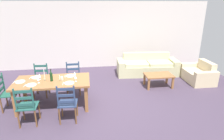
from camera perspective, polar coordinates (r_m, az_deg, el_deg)
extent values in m
cube|color=#46394C|center=(5.39, -3.40, -9.95)|extent=(9.60, 9.60, 0.02)
cube|color=silver|center=(8.10, -5.41, 10.23)|extent=(9.60, 0.16, 2.70)
cube|color=#986238|center=(5.15, -17.40, -3.24)|extent=(1.90, 0.96, 0.05)
cube|color=#986238|center=(5.19, -27.02, -8.94)|extent=(0.08, 0.08, 0.70)
cube|color=#986238|center=(4.88, -7.69, -8.63)|extent=(0.08, 0.08, 0.70)
cube|color=#986238|center=(5.84, -24.72, -5.47)|extent=(0.08, 0.08, 0.70)
cube|color=#986238|center=(5.56, -7.73, -4.97)|extent=(0.08, 0.08, 0.70)
cube|color=#245850|center=(4.74, -23.80, -9.81)|extent=(0.42, 0.40, 0.03)
cylinder|color=brown|center=(5.05, -24.93, -11.16)|extent=(0.04, 0.04, 0.43)
cylinder|color=brown|center=(4.95, -20.89, -11.20)|extent=(0.04, 0.04, 0.43)
cylinder|color=brown|center=(4.77, -26.09, -13.19)|extent=(0.04, 0.04, 0.43)
cylinder|color=brown|center=(4.66, -21.79, -13.30)|extent=(0.04, 0.04, 0.43)
cylinder|color=#245850|center=(4.54, -27.01, -7.90)|extent=(0.04, 0.04, 0.50)
cylinder|color=#245850|center=(4.43, -22.59, -7.89)|extent=(0.04, 0.04, 0.50)
cube|color=#245850|center=(4.54, -24.59, -9.37)|extent=(0.38, 0.02, 0.06)
cube|color=#245850|center=(4.47, -24.86, -7.67)|extent=(0.38, 0.02, 0.06)
cube|color=#245850|center=(4.41, -25.13, -5.93)|extent=(0.38, 0.02, 0.06)
cube|color=navy|center=(4.57, -13.03, -9.64)|extent=(0.44, 0.42, 0.03)
cylinder|color=brown|center=(4.86, -14.70, -11.05)|extent=(0.04, 0.04, 0.43)
cylinder|color=brown|center=(4.81, -10.39, -11.04)|extent=(0.04, 0.04, 0.43)
cylinder|color=brown|center=(4.58, -15.38, -13.19)|extent=(0.04, 0.04, 0.43)
cylinder|color=brown|center=(4.52, -10.78, -13.22)|extent=(0.04, 0.04, 0.43)
cylinder|color=navy|center=(4.34, -15.96, -7.68)|extent=(0.04, 0.04, 0.50)
cylinder|color=navy|center=(4.28, -11.19, -7.65)|extent=(0.04, 0.04, 0.50)
cube|color=navy|center=(4.36, -13.46, -9.19)|extent=(0.38, 0.04, 0.06)
cube|color=navy|center=(4.30, -13.61, -7.43)|extent=(0.38, 0.04, 0.06)
cube|color=navy|center=(4.23, -13.77, -5.62)|extent=(0.38, 0.04, 0.06)
cube|color=#21524D|center=(5.97, -20.53, -3.34)|extent=(0.45, 0.43, 0.03)
cylinder|color=brown|center=(5.86, -19.03, -6.04)|extent=(0.04, 0.04, 0.43)
cylinder|color=brown|center=(5.97, -22.38, -6.01)|extent=(0.04, 0.04, 0.43)
cylinder|color=brown|center=(6.16, -18.25, -4.70)|extent=(0.04, 0.04, 0.43)
cylinder|color=brown|center=(6.26, -21.44, -4.69)|extent=(0.04, 0.04, 0.43)
cylinder|color=#21524D|center=(5.98, -18.74, -0.38)|extent=(0.04, 0.04, 0.50)
cylinder|color=#21524D|center=(6.09, -22.01, -0.45)|extent=(0.04, 0.04, 0.50)
cube|color=#21524D|center=(6.07, -20.24, -1.57)|extent=(0.38, 0.05, 0.06)
cube|color=#21524D|center=(6.03, -20.41, -0.24)|extent=(0.38, 0.05, 0.06)
cube|color=#21524D|center=(5.98, -20.58, 1.12)|extent=(0.38, 0.05, 0.06)
cube|color=navy|center=(5.85, -11.45, -2.89)|extent=(0.43, 0.41, 0.03)
cylinder|color=brown|center=(5.78, -9.57, -5.55)|extent=(0.04, 0.04, 0.43)
cylinder|color=brown|center=(5.80, -13.14, -5.71)|extent=(0.04, 0.04, 0.43)
cylinder|color=brown|center=(6.09, -9.56, -4.21)|extent=(0.04, 0.04, 0.43)
cylinder|color=brown|center=(6.11, -12.95, -4.37)|extent=(0.04, 0.04, 0.43)
cylinder|color=navy|center=(5.91, -9.83, 0.17)|extent=(0.04, 0.04, 0.50)
cylinder|color=navy|center=(5.93, -13.30, -0.01)|extent=(0.04, 0.04, 0.50)
cube|color=navy|center=(5.96, -11.48, -1.10)|extent=(0.38, 0.03, 0.06)
cube|color=navy|center=(5.91, -11.58, 0.26)|extent=(0.38, 0.03, 0.06)
cube|color=navy|center=(5.87, -11.68, 1.64)|extent=(0.38, 0.03, 0.06)
cube|color=#235D4B|center=(5.55, -28.26, -6.22)|extent=(0.41, 0.43, 0.03)
cylinder|color=brown|center=(5.74, -25.73, -7.51)|extent=(0.04, 0.04, 0.43)
cylinder|color=brown|center=(5.44, -26.75, -9.19)|extent=(0.04, 0.04, 0.43)
cylinder|color=brown|center=(5.86, -28.93, -7.54)|extent=(0.04, 0.04, 0.43)
cylinder|color=brown|center=(5.56, -30.12, -9.18)|extent=(0.04, 0.04, 0.43)
cylinder|color=#235D4B|center=(5.67, -29.74, -3.07)|extent=(0.04, 0.04, 0.50)
cube|color=#235D4B|center=(5.56, -30.13, -5.00)|extent=(0.03, 0.38, 0.06)
cube|color=#235D4B|center=(5.51, -30.39, -3.58)|extent=(0.03, 0.38, 0.06)
cylinder|color=white|center=(5.02, -22.96, -4.13)|extent=(0.24, 0.24, 0.02)
cube|color=silver|center=(5.06, -24.59, -4.23)|extent=(0.03, 0.17, 0.01)
cylinder|color=white|center=(4.85, -12.65, -3.80)|extent=(0.24, 0.24, 0.02)
cube|color=silver|center=(4.87, -14.41, -3.93)|extent=(0.02, 0.17, 0.01)
cylinder|color=white|center=(5.46, -21.68, -2.06)|extent=(0.24, 0.24, 0.02)
cube|color=silver|center=(5.51, -23.19, -2.17)|extent=(0.03, 0.17, 0.01)
cylinder|color=white|center=(5.31, -12.24, -1.69)|extent=(0.24, 0.24, 0.02)
cube|color=silver|center=(5.33, -13.85, -1.82)|extent=(0.03, 0.17, 0.01)
cylinder|color=white|center=(5.33, -25.72, -3.15)|extent=(0.24, 0.24, 0.02)
cube|color=silver|center=(5.39, -27.22, -3.25)|extent=(0.02, 0.17, 0.01)
cylinder|color=#143819|center=(5.07, -17.66, -1.99)|extent=(0.07, 0.07, 0.22)
cylinder|color=#143819|center=(5.02, -17.84, -0.39)|extent=(0.02, 0.02, 0.08)
cylinder|color=black|center=(5.00, -17.89, 0.12)|extent=(0.03, 0.03, 0.02)
cylinder|color=white|center=(5.09, -21.05, -3.59)|extent=(0.06, 0.06, 0.01)
cylinder|color=white|center=(5.08, -21.11, -3.20)|extent=(0.01, 0.01, 0.07)
cone|color=white|center=(5.05, -21.21, -2.39)|extent=(0.06, 0.06, 0.08)
cylinder|color=white|center=(4.94, -10.73, -3.29)|extent=(0.06, 0.06, 0.01)
cylinder|color=white|center=(4.92, -10.76, -2.88)|extent=(0.01, 0.01, 0.07)
cone|color=white|center=(4.90, -10.81, -2.04)|extent=(0.06, 0.06, 0.08)
cylinder|color=white|center=(5.32, -20.70, -2.59)|extent=(0.06, 0.06, 0.01)
cylinder|color=white|center=(5.30, -20.75, -2.21)|extent=(0.01, 0.01, 0.07)
cone|color=white|center=(5.28, -20.84, -1.42)|extent=(0.06, 0.06, 0.08)
cylinder|color=white|center=(5.21, -11.00, -2.10)|extent=(0.06, 0.06, 0.01)
cylinder|color=white|center=(5.19, -11.02, -1.71)|extent=(0.01, 0.01, 0.07)
cone|color=white|center=(5.17, -11.08, -0.91)|extent=(0.06, 0.06, 0.08)
cylinder|color=beige|center=(5.08, -14.71, -2.44)|extent=(0.07, 0.07, 0.09)
cylinder|color=#998C66|center=(5.19, -19.38, -2.76)|extent=(0.05, 0.05, 0.04)
cylinder|color=white|center=(5.14, -19.56, -1.23)|extent=(0.02, 0.02, 0.26)
cylinder|color=#998C66|center=(5.07, -15.30, -2.86)|extent=(0.05, 0.05, 0.04)
cylinder|color=white|center=(5.04, -15.38, -2.04)|extent=(0.02, 0.02, 0.12)
cube|color=beige|center=(7.50, 10.41, 0.16)|extent=(1.85, 0.91, 0.40)
cube|color=beige|center=(7.71, 9.97, 2.30)|extent=(1.81, 0.32, 0.80)
cube|color=beige|center=(7.78, 17.76, 0.95)|extent=(0.29, 0.81, 0.58)
cube|color=beige|center=(7.29, 2.65, 0.65)|extent=(0.29, 0.81, 0.58)
cube|color=beige|center=(7.49, 13.96, 1.99)|extent=(0.90, 0.69, 0.12)
cube|color=beige|center=(7.27, 7.19, 1.89)|extent=(0.90, 0.69, 0.12)
cube|color=#986238|center=(6.42, 13.78, -1.50)|extent=(0.90, 0.56, 0.04)
cube|color=#986238|center=(6.17, 10.90, -4.27)|extent=(0.06, 0.06, 0.38)
cube|color=#986238|center=(6.46, 17.67, -3.77)|extent=(0.06, 0.06, 0.38)
cube|color=#986238|center=(6.57, 9.66, -2.69)|extent=(0.06, 0.06, 0.38)
cube|color=#986238|center=(6.84, 16.09, -2.28)|extent=(0.06, 0.06, 0.38)
cube|color=beige|center=(7.37, 24.10, -1.68)|extent=(0.80, 0.80, 0.38)
cube|color=beige|center=(7.48, 26.25, -0.33)|extent=(0.20, 0.80, 0.72)
cube|color=beige|center=(6.97, 26.19, -2.57)|extent=(0.80, 0.18, 0.52)
cube|color=beige|center=(7.75, 22.37, 0.08)|extent=(0.80, 0.18, 0.52)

